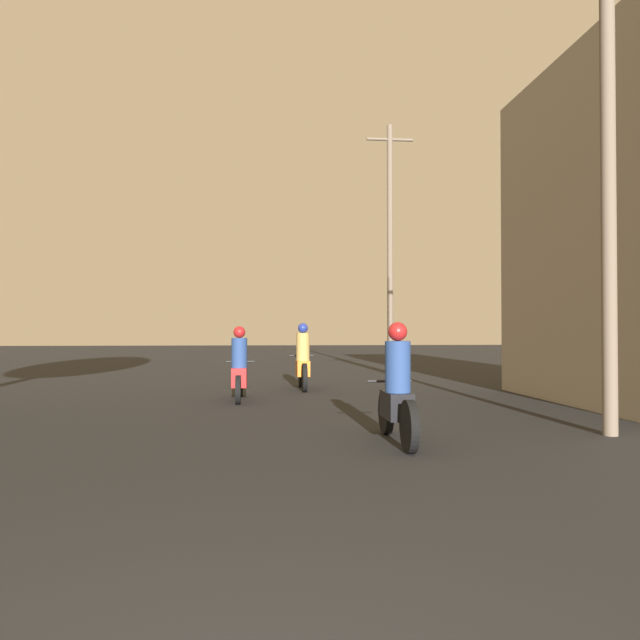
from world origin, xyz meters
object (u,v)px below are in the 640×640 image
object	(u,v)px
utility_pole_near	(608,165)
motorcycle_red	(239,370)
motorcycle_orange	(303,363)
utility_pole_far	(390,243)
motorcycle_black	(397,394)

from	to	relation	value
utility_pole_near	motorcycle_red	bearing A→B (deg)	136.93
motorcycle_orange	utility_pole_near	bearing A→B (deg)	-66.21
utility_pole_near	utility_pole_far	world-z (taller)	utility_pole_far
motorcycle_black	utility_pole_near	distance (m)	4.29
motorcycle_orange	utility_pole_near	xyz separation A→B (m)	(3.69, -7.02, 3.04)
motorcycle_orange	utility_pole_far	size ratio (longest dim) A/B	0.24
motorcycle_red	motorcycle_orange	world-z (taller)	motorcycle_orange
motorcycle_black	motorcycle_orange	size ratio (longest dim) A/B	0.98
motorcycle_orange	utility_pole_far	bearing A→B (deg)	56.05
utility_pole_near	utility_pole_far	xyz separation A→B (m)	(-0.29, 12.90, 0.74)
motorcycle_black	utility_pole_far	bearing A→B (deg)	75.51
motorcycle_black	utility_pole_far	distance (m)	13.98
utility_pole_near	utility_pole_far	distance (m)	12.92
motorcycle_red	motorcycle_orange	xyz separation A→B (m)	(1.45, 2.22, 0.02)
motorcycle_orange	utility_pole_far	world-z (taller)	utility_pole_far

